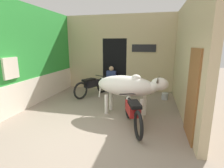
# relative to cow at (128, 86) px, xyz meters

# --- Properties ---
(ground_plane) EXTENTS (30.00, 30.00, 0.00)m
(ground_plane) POSITION_rel_cow_xyz_m (-0.93, -1.89, -0.93)
(ground_plane) COLOR gray
(wall_left_shopfront) EXTENTS (0.25, 4.94, 3.52)m
(wall_left_shopfront) POSITION_rel_cow_xyz_m (-3.57, 0.57, 0.77)
(wall_left_shopfront) COLOR green
(wall_left_shopfront) RESTS_ON ground_plane
(wall_back_with_doorway) EXTENTS (5.10, 0.93, 3.52)m
(wall_back_with_doorway) POSITION_rel_cow_xyz_m (-1.00, 3.32, 0.63)
(wall_back_with_doorway) COLOR #C6B289
(wall_back_with_doorway) RESTS_ON ground_plane
(wall_right_with_door) EXTENTS (0.22, 4.94, 3.52)m
(wall_right_with_door) POSITION_rel_cow_xyz_m (1.70, 0.53, 0.81)
(wall_right_with_door) COLOR #C6B289
(wall_right_with_door) RESTS_ON ground_plane
(cow) EXTENTS (2.25, 0.99, 1.32)m
(cow) POSITION_rel_cow_xyz_m (0.00, 0.00, 0.00)
(cow) COLOR silver
(cow) RESTS_ON ground_plane
(motorcycle_near) EXTENTS (0.79, 1.86, 0.80)m
(motorcycle_near) POSITION_rel_cow_xyz_m (0.23, -0.81, -0.47)
(motorcycle_near) COLOR black
(motorcycle_near) RESTS_ON ground_plane
(motorcycle_far) EXTENTS (0.98, 1.84, 0.81)m
(motorcycle_far) POSITION_rel_cow_xyz_m (-1.80, 1.74, -0.46)
(motorcycle_far) COLOR black
(motorcycle_far) RESTS_ON ground_plane
(shopkeeper_seated) EXTENTS (0.42, 0.34, 1.19)m
(shopkeeper_seated) POSITION_rel_cow_xyz_m (-1.17, 2.57, -0.30)
(shopkeeper_seated) COLOR #3D3842
(shopkeeper_seated) RESTS_ON ground_plane
(plastic_stool) EXTENTS (0.33, 0.33, 0.44)m
(plastic_stool) POSITION_rel_cow_xyz_m (-0.84, 2.73, -0.69)
(plastic_stool) COLOR #2856B2
(plastic_stool) RESTS_ON ground_plane
(bucket) EXTENTS (0.26, 0.26, 0.26)m
(bucket) POSITION_rel_cow_xyz_m (1.23, 1.91, -0.80)
(bucket) COLOR #A8A8B2
(bucket) RESTS_ON ground_plane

